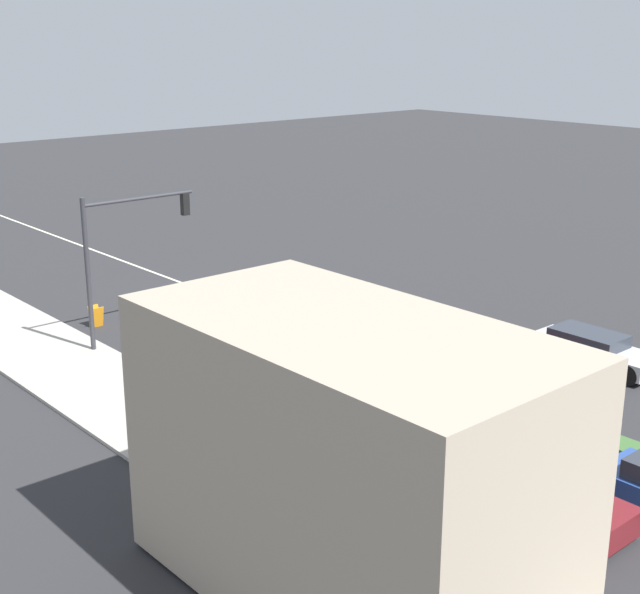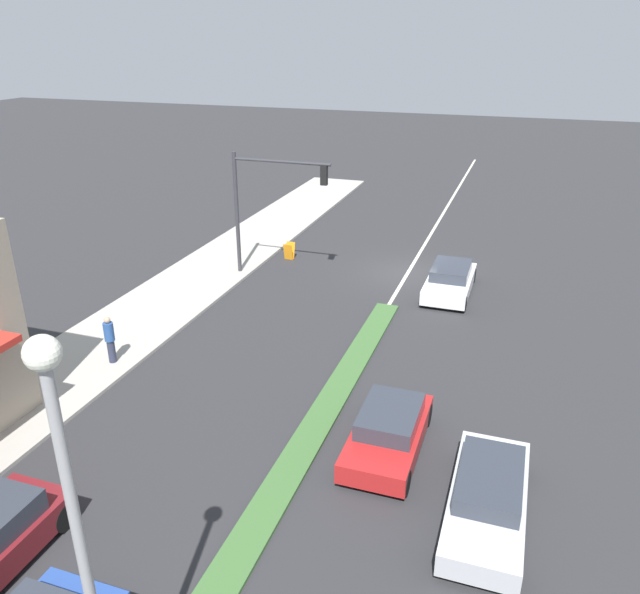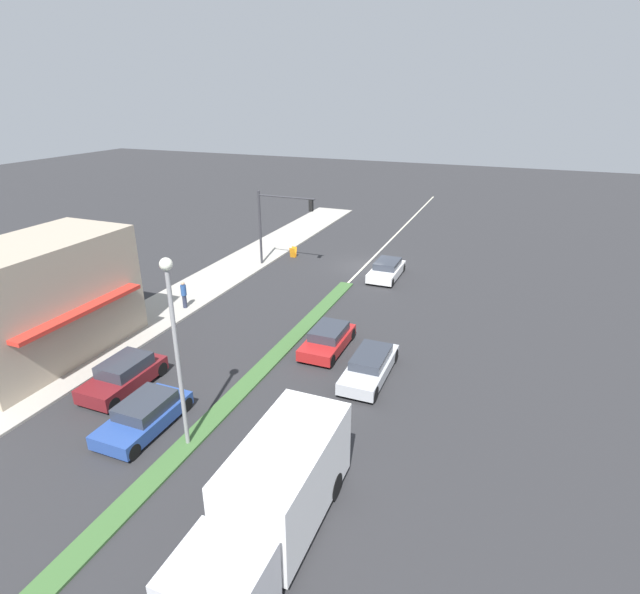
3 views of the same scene
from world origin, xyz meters
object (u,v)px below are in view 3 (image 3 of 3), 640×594
at_px(sedan_silver, 370,366).
at_px(van_white, 387,270).
at_px(street_lamp, 174,332).
at_px(delivery_truck, 274,499).
at_px(warning_aframe_sign, 293,252).
at_px(hatchback_red, 328,339).
at_px(traffic_signal_main, 277,217).
at_px(sedan_maroon, 124,375).
at_px(pedestrian, 184,294).
at_px(coupe_blue, 144,415).

height_order(sedan_silver, van_white, van_white).
xyz_separation_m(street_lamp, delivery_truck, (-5.00, 2.56, -3.31)).
height_order(warning_aframe_sign, hatchback_red, hatchback_red).
xyz_separation_m(traffic_signal_main, sedan_silver, (-11.12, 12.77, -3.31)).
xyz_separation_m(delivery_truck, sedan_maroon, (10.00, -4.78, -0.81)).
xyz_separation_m(sedan_silver, van_white, (2.80, -13.57, 0.00)).
distance_m(warning_aframe_sign, delivery_truck, 27.57).
xyz_separation_m(pedestrian, hatchback_red, (-10.04, 1.54, -0.42)).
height_order(warning_aframe_sign, sedan_maroon, sedan_maroon).
relative_size(street_lamp, sedan_silver, 1.62).
relative_size(pedestrian, warning_aframe_sign, 2.02).
relative_size(sedan_silver, van_white, 1.07).
bearing_deg(coupe_blue, street_lamp, 173.50).
xyz_separation_m(coupe_blue, van_white, (-4.40, -20.62, 0.01)).
height_order(delivery_truck, sedan_silver, delivery_truck).
xyz_separation_m(sedan_silver, coupe_blue, (7.20, 7.05, -0.01)).
relative_size(sedan_maroon, van_white, 0.94).
distance_m(coupe_blue, hatchback_red, 9.88).
height_order(street_lamp, van_white, street_lamp).
height_order(traffic_signal_main, coupe_blue, traffic_signal_main).
relative_size(warning_aframe_sign, coupe_blue, 0.21).
relative_size(pedestrian, van_white, 0.40).
bearing_deg(delivery_truck, hatchback_red, -76.49).
bearing_deg(coupe_blue, pedestrian, -61.48).
bearing_deg(sedan_maroon, sedan_silver, -153.10).
bearing_deg(van_white, traffic_signal_main, 5.48).
distance_m(pedestrian, warning_aframe_sign, 12.18).
height_order(warning_aframe_sign, van_white, van_white).
xyz_separation_m(street_lamp, hatchback_red, (-2.20, -9.10, -4.19)).
relative_size(traffic_signal_main, coupe_blue, 1.40).
bearing_deg(van_white, coupe_blue, 77.96).
relative_size(warning_aframe_sign, sedan_maroon, 0.21).
height_order(street_lamp, coupe_blue, street_lamp).
bearing_deg(delivery_truck, pedestrian, -45.77).
xyz_separation_m(traffic_signal_main, pedestrian, (1.72, 9.44, -2.89)).
relative_size(street_lamp, delivery_truck, 0.98).
relative_size(warning_aframe_sign, sedan_silver, 0.18).
bearing_deg(warning_aframe_sign, coupe_blue, 99.77).
relative_size(sedan_silver, coupe_blue, 1.14).
xyz_separation_m(delivery_truck, coupe_blue, (7.20, -2.81, -0.88)).
bearing_deg(coupe_blue, sedan_silver, -135.60).
height_order(sedan_silver, hatchback_red, hatchback_red).
xyz_separation_m(sedan_maroon, hatchback_red, (-7.20, -6.87, -0.07)).
bearing_deg(hatchback_red, traffic_signal_main, -52.82).
xyz_separation_m(warning_aframe_sign, van_white, (-8.26, 1.80, 0.17)).
distance_m(street_lamp, van_white, 21.40).
bearing_deg(traffic_signal_main, street_lamp, 106.97).
bearing_deg(traffic_signal_main, hatchback_red, 127.18).
bearing_deg(pedestrian, delivery_truck, 134.23).
relative_size(pedestrian, coupe_blue, 0.42).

